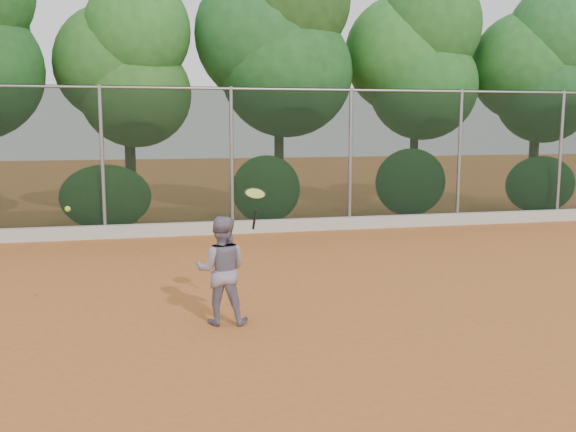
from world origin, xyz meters
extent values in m
plane|color=#AF6029|center=(0.00, 0.00, 0.00)|extent=(80.00, 80.00, 0.00)
cube|color=#B8B3AA|center=(0.00, 6.82, 0.15)|extent=(24.00, 0.20, 0.30)
imported|color=gray|center=(-1.16, -0.11, 0.72)|extent=(0.80, 0.69, 1.44)
cube|color=black|center=(0.00, 7.00, 1.75)|extent=(24.00, 0.01, 3.50)
cylinder|color=gray|center=(0.00, 7.00, 3.45)|extent=(24.00, 0.06, 0.06)
cylinder|color=gray|center=(-3.00, 7.00, 1.75)|extent=(0.09, 0.09, 3.50)
cylinder|color=gray|center=(0.00, 7.00, 1.75)|extent=(0.09, 0.09, 3.50)
cylinder|color=gray|center=(3.00, 7.00, 1.75)|extent=(0.09, 0.09, 3.50)
cylinder|color=gray|center=(6.00, 7.00, 1.75)|extent=(0.09, 0.09, 3.50)
cylinder|color=gray|center=(9.00, 7.00, 1.75)|extent=(0.09, 0.09, 3.50)
cylinder|color=#3B2417|center=(-2.40, 9.30, 1.20)|extent=(0.28, 0.28, 2.40)
ellipsoid|color=#29561D|center=(-2.20, 9.20, 3.40)|extent=(2.90, 2.40, 2.80)
ellipsoid|color=#25571E|center=(-2.70, 9.50, 4.20)|extent=(3.20, 2.70, 3.10)
ellipsoid|color=#245E20|center=(-2.10, 9.00, 5.00)|extent=(2.70, 2.30, 2.90)
cylinder|color=#3B2216|center=(1.60, 9.00, 1.50)|extent=(0.26, 0.26, 3.00)
ellipsoid|color=#296727|center=(1.80, 8.90, 4.00)|extent=(3.60, 3.00, 3.50)
ellipsoid|color=#2B722E|center=(1.30, 9.20, 5.00)|extent=(3.90, 3.20, 3.80)
cylinder|color=#422819|center=(5.70, 9.20, 1.35)|extent=(0.24, 0.24, 2.70)
ellipsoid|color=#1D541C|center=(5.90, 9.10, 3.70)|extent=(3.20, 2.70, 3.10)
ellipsoid|color=#246221|center=(5.40, 9.40, 4.60)|extent=(3.50, 2.90, 3.40)
ellipsoid|color=#1D521C|center=(6.00, 9.00, 5.40)|extent=(3.00, 2.50, 3.10)
cylinder|color=#3F2C18|center=(9.40, 8.80, 1.25)|extent=(0.28, 0.28, 2.50)
ellipsoid|color=#245E25|center=(9.60, 8.70, 3.50)|extent=(3.00, 2.50, 2.90)
ellipsoid|color=#31772D|center=(9.10, 9.00, 4.30)|extent=(3.30, 2.80, 3.20)
ellipsoid|color=#2A702D|center=(9.70, 8.60, 5.10)|extent=(2.80, 2.40, 3.00)
ellipsoid|color=#39762D|center=(-3.00, 7.80, 0.85)|extent=(2.20, 1.16, 1.60)
ellipsoid|color=#33742C|center=(1.00, 7.80, 0.95)|extent=(1.80, 1.04, 1.76)
ellipsoid|color=#246024|center=(5.00, 7.80, 1.05)|extent=(2.00, 1.10, 1.84)
ellipsoid|color=#256126|center=(9.00, 7.80, 0.90)|extent=(2.16, 1.12, 1.64)
cylinder|color=black|center=(-0.71, -0.07, 1.38)|extent=(0.05, 0.17, 0.29)
torus|color=black|center=(-0.71, -0.13, 1.73)|extent=(0.33, 0.32, 0.15)
cylinder|color=#AAC339|center=(-0.71, -0.13, 1.73)|extent=(0.28, 0.26, 0.11)
sphere|color=#BAD22F|center=(-3.01, -0.48, 1.64)|extent=(0.07, 0.07, 0.07)
camera|label=1|loc=(-2.17, -8.36, 2.65)|focal=40.00mm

